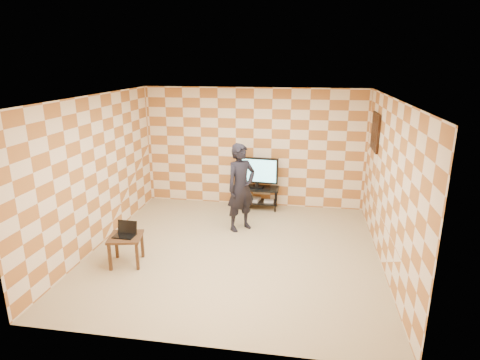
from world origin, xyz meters
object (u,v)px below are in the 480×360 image
Objects in this scene: tv_stand at (257,193)px; person at (241,188)px; side_table at (126,241)px; tv at (257,171)px.

person is (-0.17, -1.21, 0.51)m from tv_stand.
side_table is at bearing -121.73° from tv_stand.
side_table is (-1.82, -2.94, 0.05)m from tv_stand.
person is at bearing -97.96° from tv.
tv_stand is at bearing 58.27° from side_table.
tv is 1.22m from person.
person is at bearing 46.29° from side_table.
tv is (0.00, -0.00, 0.52)m from tv_stand.
tv is at bearing -85.18° from tv_stand.
person reaches higher than tv.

